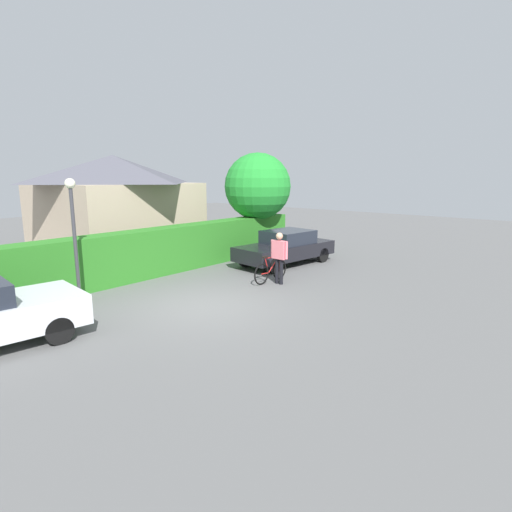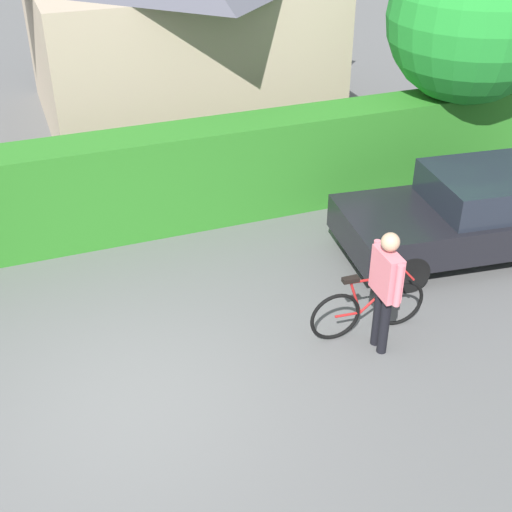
% 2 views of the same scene
% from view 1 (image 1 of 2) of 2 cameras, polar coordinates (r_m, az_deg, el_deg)
% --- Properties ---
extents(ground_plane, '(60.00, 60.00, 0.00)m').
position_cam_1_polar(ground_plane, '(11.73, -7.04, -6.89)').
color(ground_plane, '#595959').
extents(hedge_row, '(17.66, 0.90, 1.69)m').
position_cam_1_polar(hedge_row, '(14.70, -18.14, -0.25)').
color(hedge_row, '#2A7321').
rests_on(hedge_row, ground).
extents(house_distant, '(6.23, 6.27, 4.47)m').
position_cam_1_polar(house_distant, '(20.41, -18.78, 6.86)').
color(house_distant, tan).
rests_on(house_distant, ground).
extents(parked_car_far, '(4.49, 2.25, 1.38)m').
position_cam_1_polar(parked_car_far, '(16.87, 4.11, 1.21)').
color(parked_car_far, black).
rests_on(parked_car_far, ground).
extents(bicycle, '(1.68, 0.50, 0.94)m').
position_cam_1_polar(bicycle, '(14.11, 2.04, -2.03)').
color(bicycle, black).
rests_on(bicycle, ground).
extents(person_rider, '(0.23, 0.69, 1.74)m').
position_cam_1_polar(person_rider, '(13.75, 3.21, 0.30)').
color(person_rider, black).
rests_on(person_rider, ground).
extents(street_lamp, '(0.28, 0.28, 3.52)m').
position_cam_1_polar(street_lamp, '(12.44, -23.83, 4.29)').
color(street_lamp, '#38383D').
rests_on(street_lamp, ground).
extents(tree_kerbside, '(3.02, 3.02, 4.58)m').
position_cam_1_polar(tree_kerbside, '(19.13, 0.24, 9.52)').
color(tree_kerbside, brown).
rests_on(tree_kerbside, ground).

